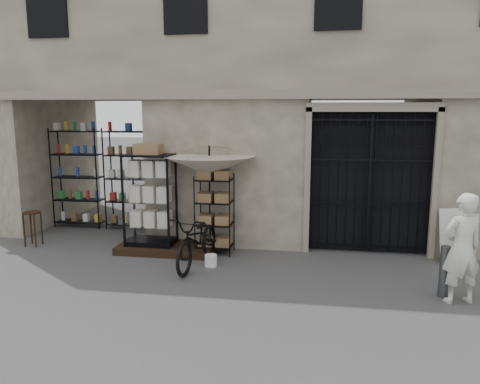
% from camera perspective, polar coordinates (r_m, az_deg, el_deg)
% --- Properties ---
extents(ground, '(80.00, 80.00, 0.00)m').
position_cam_1_polar(ground, '(8.14, 4.06, -11.29)').
color(ground, '#27272B').
rests_on(ground, ground).
extents(main_building, '(14.00, 4.00, 9.00)m').
position_cam_1_polar(main_building, '(11.68, 6.22, 17.59)').
color(main_building, '#AC9D8A').
rests_on(main_building, ground).
extents(shop_recess, '(3.00, 1.70, 3.00)m').
position_cam_1_polar(shop_recess, '(11.66, -17.11, 2.42)').
color(shop_recess, black).
rests_on(shop_recess, ground).
extents(shop_shelving, '(2.70, 0.50, 2.50)m').
position_cam_1_polar(shop_shelving, '(12.16, -16.23, 1.58)').
color(shop_shelving, black).
rests_on(shop_shelving, ground).
extents(iron_gate, '(2.50, 0.21, 3.00)m').
position_cam_1_polar(iron_gate, '(10.00, 15.41, 1.30)').
color(iron_gate, black).
rests_on(iron_gate, ground).
extents(step_platform, '(2.00, 0.90, 0.15)m').
position_cam_1_polar(step_platform, '(10.03, -8.99, -6.78)').
color(step_platform, black).
rests_on(step_platform, ground).
extents(display_cabinet, '(1.10, 0.88, 2.06)m').
position_cam_1_polar(display_cabinet, '(9.91, -10.91, -1.50)').
color(display_cabinet, black).
rests_on(display_cabinet, step_platform).
extents(wire_rack, '(0.81, 0.65, 1.65)m').
position_cam_1_polar(wire_rack, '(9.66, -3.11, -2.82)').
color(wire_rack, black).
rests_on(wire_rack, ground).
extents(market_umbrella, '(1.99, 2.01, 2.68)m').
position_cam_1_polar(market_umbrella, '(9.60, -3.77, 3.87)').
color(market_umbrella, black).
rests_on(market_umbrella, ground).
extents(white_bucket, '(0.29, 0.29, 0.22)m').
position_cam_1_polar(white_bucket, '(9.04, -3.56, -8.33)').
color(white_bucket, white).
rests_on(white_bucket, ground).
extents(bicycle, '(0.79, 1.09, 1.93)m').
position_cam_1_polar(bicycle, '(9.12, -5.10, -8.91)').
color(bicycle, black).
rests_on(bicycle, ground).
extents(wooden_stool, '(0.43, 0.43, 0.76)m').
position_cam_1_polar(wooden_stool, '(11.22, -23.94, -4.01)').
color(wooden_stool, black).
rests_on(wooden_stool, ground).
extents(steel_bollard, '(0.16, 0.16, 0.84)m').
position_cam_1_polar(steel_bollard, '(8.20, 23.64, -8.87)').
color(steel_bollard, '#4C4F53').
rests_on(steel_bollard, ground).
extents(shopkeeper, '(1.12, 1.84, 0.41)m').
position_cam_1_polar(shopkeeper, '(8.20, 24.95, -12.08)').
color(shopkeeper, silver).
rests_on(shopkeeper, ground).
extents(easel_sign, '(0.61, 0.67, 1.03)m').
position_cam_1_polar(easel_sign, '(9.94, 24.86, -5.03)').
color(easel_sign, silver).
rests_on(easel_sign, ground).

